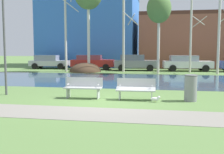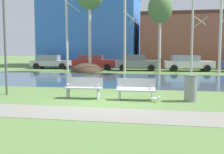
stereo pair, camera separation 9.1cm
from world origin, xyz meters
The scene contains 20 objects.
ground_plane centered at (0.00, 10.00, 0.00)m, with size 120.00×120.00×0.00m, color #5B7F42.
paved_path_strip centered at (0.00, -2.19, 0.01)m, with size 60.00×1.88×0.01m, color gray.
river_band centered at (0.00, 8.01, 0.00)m, with size 80.00×8.89×0.01m, color #33516B.
soil_mound centered at (-4.85, 14.23, 0.00)m, with size 2.89×3.38×1.67m, color #423021.
bench_left centered at (-1.12, 0.58, 0.47)m, with size 1.61×0.61×0.87m.
bench_right centered at (1.11, 0.58, 0.47)m, with size 1.61×0.61×0.87m.
trash_bin centered at (3.30, 0.66, 0.55)m, with size 0.52×0.52×1.06m.
seagull centered at (1.92, 0.19, 0.13)m, with size 0.41×0.15×0.25m.
streetlamp centered at (-4.83, 0.80, 3.76)m, with size 0.32×0.32×5.69m.
birch_far_left centered at (-6.60, 14.01, 4.72)m, with size 1.45×2.26×9.29m.
birch_center_left centered at (-1.30, 14.68, 4.10)m, with size 1.50×2.40×8.12m.
birch_center centered at (1.84, 13.33, 5.42)m, with size 2.04×2.04×7.03m.
birch_center_right centered at (4.65, 14.73, 3.31)m, with size 1.37×2.39×6.47m.
birch_right centered at (6.80, 13.70, 3.34)m, with size 1.29×2.33×6.49m.
parked_van_nearest_silver centered at (-9.71, 17.38, 0.76)m, with size 4.31×2.36×1.45m.
parked_sedan_second_red centered at (-4.87, 16.92, 0.79)m, with size 4.46×2.45×1.49m.
parked_hatch_third_grey centered at (-0.46, 16.45, 0.81)m, with size 4.24×2.42×1.55m.
parked_wagon_fourth_white centered at (4.46, 16.60, 0.79)m, with size 4.68×2.38×1.49m.
building_blue_store centered at (-6.77, 24.14, 4.40)m, with size 11.40×9.21×8.81m.
building_brick_low centered at (7.98, 23.55, 3.09)m, with size 16.79×6.92×6.19m.
Camera 2 is at (2.23, -10.72, 2.07)m, focal length 44.69 mm.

